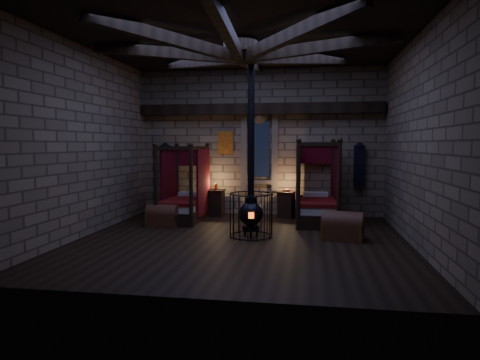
# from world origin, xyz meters

# --- Properties ---
(room) EXTENTS (7.02, 7.02, 4.29)m
(room) POSITION_xyz_m (-0.00, 0.09, 3.74)
(room) COLOR black
(room) RESTS_ON ground
(bed_left) EXTENTS (1.03, 1.92, 2.00)m
(bed_left) POSITION_xyz_m (-1.89, 2.20, 0.49)
(bed_left) COLOR black
(bed_left) RESTS_ON ground
(bed_right) EXTENTS (1.11, 2.03, 2.09)m
(bed_right) POSITION_xyz_m (1.63, 2.40, 0.52)
(bed_right) COLOR black
(bed_right) RESTS_ON ground
(trunk_left) EXTENTS (0.81, 0.55, 0.57)m
(trunk_left) POSITION_xyz_m (-2.15, 1.24, 0.25)
(trunk_left) COLOR #562C1B
(trunk_left) RESTS_ON ground
(trunk_right) EXTENTS (0.95, 0.71, 0.62)m
(trunk_right) POSITION_xyz_m (2.16, 0.45, 0.28)
(trunk_right) COLOR #562C1B
(trunk_right) RESTS_ON ground
(nightstand_left) EXTENTS (0.49, 0.47, 0.92)m
(nightstand_left) POSITION_xyz_m (-1.20, 3.03, 0.39)
(nightstand_left) COLOR black
(nightstand_left) RESTS_ON ground
(nightstand_right) EXTENTS (0.54, 0.53, 0.79)m
(nightstand_right) POSITION_xyz_m (0.81, 3.07, 0.37)
(nightstand_right) COLOR black
(nightstand_right) RESTS_ON ground
(stove) EXTENTS (0.96, 0.96, 4.05)m
(stove) POSITION_xyz_m (0.18, 0.35, 0.60)
(stove) COLOR black
(stove) RESTS_ON ground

